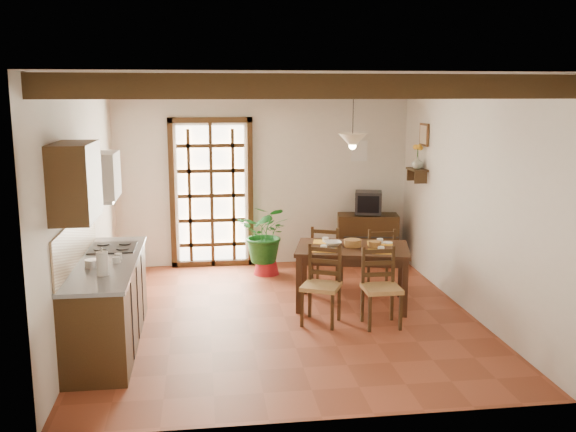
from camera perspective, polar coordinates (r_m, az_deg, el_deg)
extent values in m
plane|color=brown|center=(7.78, -0.34, -8.92)|extent=(5.00, 5.00, 0.00)
cube|color=silver|center=(9.88, -2.20, 3.70)|extent=(4.50, 0.02, 2.80)
cube|color=silver|center=(5.01, 3.29, -3.45)|extent=(4.50, 0.02, 2.80)
cube|color=silver|center=(7.48, -17.71, 0.85)|extent=(0.02, 5.00, 2.80)
cube|color=silver|center=(8.02, 15.80, 1.60)|extent=(0.02, 5.00, 2.80)
cube|color=white|center=(7.32, -0.37, 12.16)|extent=(4.50, 5.00, 0.02)
cube|color=black|center=(5.24, 2.61, 11.44)|extent=(4.50, 0.14, 0.20)
cube|color=black|center=(6.07, 1.17, 11.38)|extent=(4.50, 0.14, 0.20)
cube|color=black|center=(6.90, 0.09, 11.32)|extent=(4.50, 0.14, 0.20)
cube|color=black|center=(7.74, -0.77, 11.28)|extent=(4.50, 0.14, 0.20)
cube|color=black|center=(8.57, -1.46, 11.24)|extent=(4.50, 0.14, 0.20)
cube|color=black|center=(9.41, -2.02, 11.21)|extent=(4.50, 0.14, 0.20)
cube|color=white|center=(9.87, -6.81, 1.86)|extent=(1.01, 0.02, 2.11)
cube|color=#342110|center=(9.71, -6.96, 8.47)|extent=(1.26, 0.10, 0.08)
cube|color=#342110|center=(9.83, -10.25, 1.73)|extent=(0.08, 0.10, 2.28)
cube|color=#342110|center=(9.85, -3.37, 1.90)|extent=(0.08, 0.10, 2.28)
cube|color=#342110|center=(9.80, -6.81, 1.80)|extent=(1.01, 0.03, 2.02)
cube|color=#342110|center=(7.09, -15.68, -7.59)|extent=(0.60, 2.20, 0.88)
cube|color=slate|center=(6.96, -15.87, -4.00)|extent=(0.64, 2.25, 0.04)
cube|color=tan|center=(6.95, -18.29, -2.20)|extent=(0.02, 2.20, 0.50)
cube|color=#342110|center=(6.12, -18.40, 2.93)|extent=(0.35, 0.80, 0.70)
cube|color=white|center=(7.35, -16.39, 3.51)|extent=(0.38, 0.60, 0.50)
cube|color=silver|center=(7.39, -16.28, 1.44)|extent=(0.32, 0.55, 0.04)
cube|color=black|center=(7.48, -15.30, -2.74)|extent=(0.50, 0.55, 0.02)
cylinder|color=white|center=(6.39, -16.17, -4.12)|extent=(0.11, 0.11, 0.24)
cylinder|color=silver|center=(6.72, -17.03, -4.14)|extent=(0.14, 0.14, 0.10)
cube|color=#331D10|center=(8.04, 5.75, -2.92)|extent=(1.56, 1.20, 0.05)
cube|color=#331D10|center=(8.06, 5.74, -3.43)|extent=(1.40, 1.08, 0.10)
cube|color=#331D10|center=(8.53, 10.00, -4.84)|extent=(0.08, 0.08, 0.70)
cube|color=#331D10|center=(8.53, 1.47, -4.65)|extent=(0.08, 0.08, 0.70)
cube|color=#331D10|center=(7.79, 10.34, -6.37)|extent=(0.08, 0.08, 0.70)
cube|color=#331D10|center=(7.80, 0.98, -6.17)|extent=(0.08, 0.08, 0.70)
cube|color=#A87F47|center=(7.43, 2.95, -6.28)|extent=(0.55, 0.54, 0.05)
cube|color=#342110|center=(7.52, 3.29, -4.26)|extent=(0.39, 0.21, 0.46)
cube|color=#342110|center=(7.50, 2.94, -7.91)|extent=(0.52, 0.51, 0.45)
cube|color=#A87F47|center=(7.42, 8.32, -6.41)|extent=(0.42, 0.40, 0.05)
cube|color=#342110|center=(7.51, 8.02, -4.38)|extent=(0.42, 0.04, 0.45)
cube|color=#342110|center=(7.49, 8.28, -8.03)|extent=(0.40, 0.38, 0.44)
cube|color=#A87F47|center=(8.82, 3.51, -3.62)|extent=(0.52, 0.51, 0.05)
cube|color=#342110|center=(8.61, 3.29, -2.46)|extent=(0.38, 0.19, 0.44)
cube|color=#342110|center=(8.88, 3.50, -4.96)|extent=(0.50, 0.49, 0.43)
cube|color=#A87F47|center=(8.82, 8.02, -3.74)|extent=(0.40, 0.38, 0.05)
cube|color=#342110|center=(8.61, 8.33, -2.61)|extent=(0.40, 0.04, 0.44)
cube|color=#342110|center=(8.87, 7.98, -5.07)|extent=(0.38, 0.36, 0.43)
cube|color=gold|center=(7.76, 3.63, -3.26)|extent=(0.32, 0.24, 0.01)
cube|color=gold|center=(7.92, 8.55, -3.06)|extent=(0.32, 0.24, 0.01)
cube|color=gold|center=(8.17, 3.03, -2.52)|extent=(0.32, 0.24, 0.01)
cube|color=gold|center=(8.32, 7.72, -2.35)|extent=(0.32, 0.24, 0.01)
cylinder|color=olive|center=(8.02, 5.75, -2.46)|extent=(0.22, 0.22, 0.09)
imported|color=white|center=(8.08, 4.00, -2.44)|extent=(0.23, 0.23, 0.05)
cube|color=#342110|center=(10.07, 7.07, -2.06)|extent=(0.98, 0.56, 0.79)
cube|color=black|center=(9.96, 7.15, 1.21)|extent=(0.48, 0.45, 0.34)
cube|color=black|center=(9.78, 7.42, 1.03)|extent=(0.32, 0.10, 0.26)
cube|color=white|center=(10.08, 6.36, 5.78)|extent=(0.25, 0.03, 0.32)
cone|color=maroon|center=(9.51, -1.94, -4.52)|extent=(0.38, 0.38, 0.23)
imported|color=#144C19|center=(9.40, -1.96, -1.81)|extent=(2.51, 2.35, 2.24)
cube|color=#342110|center=(9.44, 11.40, 4.07)|extent=(0.20, 0.42, 0.03)
cube|color=#342110|center=(9.29, 11.72, 3.39)|extent=(0.18, 0.03, 0.18)
cube|color=#342110|center=(9.61, 11.06, 3.66)|extent=(0.18, 0.03, 0.18)
imported|color=#B2BFB2|center=(9.43, 11.43, 4.67)|extent=(0.15, 0.15, 0.15)
sphere|color=gold|center=(9.41, 11.48, 5.94)|extent=(0.14, 0.14, 0.14)
cylinder|color=#144C19|center=(9.42, 11.44, 5.03)|extent=(0.01, 0.01, 0.28)
cube|color=brown|center=(9.42, 12.01, 7.09)|extent=(0.03, 0.32, 0.32)
cube|color=#C3B292|center=(9.42, 11.92, 7.09)|extent=(0.01, 0.26, 0.26)
cylinder|color=black|center=(7.91, 5.82, 9.48)|extent=(0.01, 0.01, 0.70)
cone|color=#F3E7C4|center=(7.92, 5.76, 6.80)|extent=(0.36, 0.36, 0.14)
sphere|color=#FFD88C|center=(7.93, 5.75, 6.23)|extent=(0.09, 0.09, 0.09)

